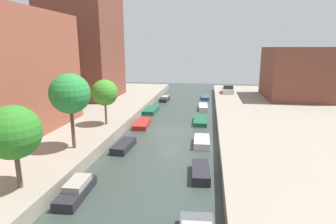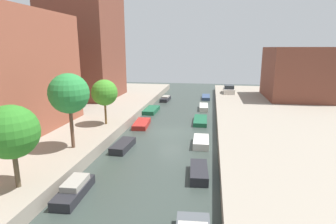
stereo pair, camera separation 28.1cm
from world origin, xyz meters
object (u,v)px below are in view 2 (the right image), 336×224
Objects in this scene: moored_boat_right_1 at (199,172)px; moored_boat_right_5 at (206,97)px; street_tree_2 at (104,93)px; street_tree_0 at (11,132)px; moored_boat_right_3 at (200,121)px; moored_boat_left_4 at (151,110)px; street_tree_1 at (69,94)px; moored_boat_left_3 at (142,124)px; parked_car at (229,90)px; moored_boat_left_1 at (74,190)px; moored_boat_right_4 at (204,107)px; apartment_tower_far at (84,40)px; low_block_right at (300,73)px; moored_boat_left_2 at (123,146)px; moored_boat_left_5 at (165,99)px; moored_boat_right_2 at (201,142)px.

moored_boat_right_5 is (-0.22, 30.97, -0.08)m from moored_boat_right_1.
street_tree_0 is at bearing -90.00° from street_tree_2.
moored_boat_left_4 is at bearing 147.12° from moored_boat_right_3.
moored_boat_right_1 reaches higher than moored_boat_right_5.
moored_boat_left_3 is at bearing 73.24° from street_tree_1.
street_tree_1 is 33.48m from parked_car.
moored_boat_left_1 reaches higher than moored_boat_right_4.
moored_boat_right_1 is at bearing -50.98° from apartment_tower_far.
moored_boat_left_2 is at bearing -132.02° from low_block_right.
moored_boat_right_5 is at bearing 74.30° from street_tree_0.
moored_boat_right_3 is at bearing 69.13° from moored_boat_left_1.
low_block_right is 22.06m from moored_boat_left_5.
street_tree_1 is 7.92m from moored_boat_left_1.
street_tree_2 is at bearing -99.66° from moored_boat_left_5.
moored_boat_right_1 is at bearing 25.74° from street_tree_0.
moored_boat_right_5 is at bearing 90.40° from moored_boat_right_1.
moored_boat_left_5 is (0.41, 31.58, -0.07)m from moored_boat_left_1.
apartment_tower_far reaches higher than moored_boat_right_3.
parked_car reaches higher than moored_boat_left_3.
moored_boat_right_3 is at bearing -63.66° from moored_boat_left_5.
moored_boat_right_3 is (-4.29, -17.22, -1.36)m from parked_car.
moored_boat_right_2 is 0.72× the size of moored_boat_right_5.
moored_boat_left_5 is 1.11× the size of moored_boat_right_1.
street_tree_0 is 1.47× the size of moored_boat_right_1.
moored_boat_left_4 is at bearing 83.75° from street_tree_0.
street_tree_2 is (9.21, -15.38, -5.78)m from apartment_tower_far.
street_tree_0 is 1.09× the size of moored_boat_right_3.
street_tree_2 is 13.46m from moored_boat_left_1.
street_tree_2 is at bearing 167.64° from moored_boat_right_2.
moored_boat_right_5 is (7.47, 11.85, -0.01)m from moored_boat_left_4.
moored_boat_left_4 is (11.85, -4.98, -9.89)m from apartment_tower_far.
moored_boat_left_3 is 12.20m from moored_boat_right_4.
moored_boat_left_5 reaches higher than moored_boat_left_4.
apartment_tower_far is at bearing -160.42° from moored_boat_right_5.
parked_car is (23.31, 7.60, -8.55)m from apartment_tower_far.
moored_boat_left_2 is at bearing -88.65° from moored_boat_left_3.
street_tree_0 reaches higher than moored_boat_left_3.
moored_boat_left_5 is (-0.03, 23.39, 0.03)m from moored_boat_left_2.
low_block_right is 2.85× the size of moored_boat_right_4.
low_block_right is 36.42m from street_tree_1.
apartment_tower_far is at bearing -161.94° from parked_car.
moored_boat_right_5 is (7.27, 34.79, -0.16)m from moored_boat_left_1.
street_tree_2 is at bearing 90.00° from street_tree_1.
moored_boat_left_3 is at bearing -119.02° from parked_car.
moored_boat_left_2 is 7.27m from moored_boat_right_2.
low_block_right is 20.90m from moored_boat_right_3.
moored_boat_left_3 is at bearing 142.97° from moored_boat_right_2.
moored_boat_left_2 is at bearing 148.21° from moored_boat_right_1.
moored_boat_right_2 is at bearing 54.36° from moored_boat_left_1.
moored_boat_left_5 is at bearing 139.14° from moored_boat_right_4.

